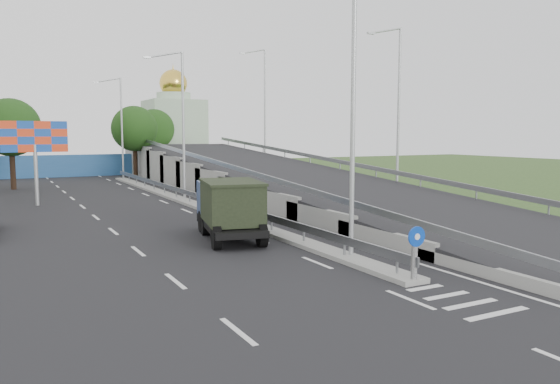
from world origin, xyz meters
TOP-DOWN VIEW (x-y plane):
  - ground at (0.00, 0.00)m, footprint 160.00×160.00m
  - road_surface at (-3.00, 20.00)m, footprint 26.00×90.00m
  - median at (0.00, 24.00)m, footprint 1.00×44.00m
  - overpass_ramp at (7.50, 24.00)m, footprint 10.00×50.00m
  - median_guardrail at (0.00, 24.00)m, footprint 0.09×44.00m
  - sign_bollard at (0.00, 2.17)m, footprint 0.64×0.23m
  - lamp_post_near at (0.11, 6.00)m, footprint 2.74×0.18m
  - lamp_post_mid at (0.11, 26.00)m, footprint 2.74×0.18m
  - lamp_post_far at (0.11, 46.00)m, footprint 2.74×0.18m
  - blue_wall at (-4.00, 52.00)m, footprint 30.00×0.50m
  - church at (10.00, 60.00)m, footprint 7.00×7.00m
  - billboard at (-9.00, 28.00)m, footprint 4.00×0.24m
  - tree_left_mid at (-10.00, 40.00)m, footprint 4.80×4.80m
  - tree_median_far at (2.00, 48.00)m, footprint 4.80×4.80m
  - tree_ramp_far at (6.00, 55.00)m, footprint 4.80×4.80m
  - dump_truck at (-2.16, 12.00)m, footprint 3.41×6.38m

SIDE VIEW (x-z plane):
  - ground at x=0.00m, z-range 0.00..0.00m
  - road_surface at x=-3.00m, z-range -0.02..0.02m
  - median at x=0.00m, z-range 0.00..0.20m
  - median_guardrail at x=0.00m, z-range 0.39..1.10m
  - sign_bollard at x=0.00m, z-range 0.20..1.87m
  - blue_wall at x=-4.00m, z-range 0.00..2.40m
  - dump_truck at x=-2.16m, z-range 0.14..2.81m
  - overpass_ramp at x=7.50m, z-range 0.00..3.50m
  - billboard at x=-9.00m, z-range 1.44..6.94m
  - tree_left_mid at x=-10.00m, z-range 1.38..8.98m
  - tree_median_far at x=2.00m, z-range 1.38..8.98m
  - tree_ramp_far at x=6.00m, z-range 1.38..8.98m
  - church at x=10.00m, z-range -1.59..12.21m
  - lamp_post_near at x=0.11m, z-range 0.77..10.85m
  - lamp_post_mid at x=0.11m, z-range 0.77..10.85m
  - lamp_post_far at x=0.11m, z-range 0.77..10.85m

